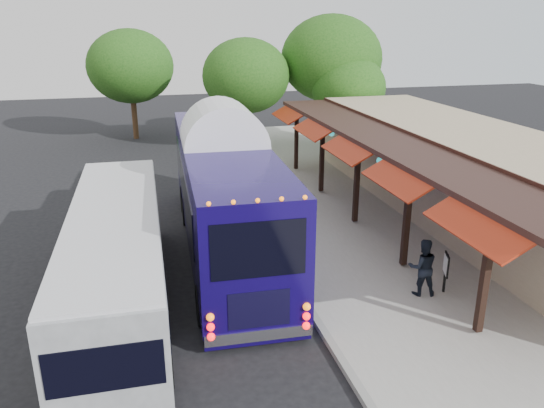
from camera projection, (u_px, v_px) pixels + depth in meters
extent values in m
plane|color=black|center=(290.00, 284.00, 16.29)|extent=(90.00, 90.00, 0.00)
cube|color=#9E9B93|center=(383.00, 222.00, 21.09)|extent=(10.00, 40.00, 0.15)
cube|color=gray|center=(262.00, 233.00, 19.94)|extent=(0.20, 40.00, 0.16)
cube|color=tan|center=(466.00, 174.00, 21.34)|extent=(5.00, 20.00, 3.60)
cube|color=black|center=(412.00, 141.00, 20.26)|extent=(0.06, 20.00, 0.60)
cube|color=#331E19|center=(387.00, 140.00, 19.97)|extent=(2.60, 20.00, 0.18)
cube|color=black|center=(486.00, 274.00, 12.91)|extent=(0.18, 0.18, 3.16)
cube|color=#9F240E|center=(477.00, 225.00, 12.37)|extent=(1.00, 3.20, 0.57)
cube|color=black|center=(407.00, 218.00, 16.57)|extent=(0.18, 0.18, 3.16)
cube|color=#9F240E|center=(398.00, 178.00, 16.03)|extent=(1.00, 3.20, 0.57)
cube|color=black|center=(357.00, 182.00, 20.24)|extent=(0.18, 0.18, 3.16)
cube|color=#9F240E|center=(348.00, 148.00, 19.69)|extent=(1.00, 3.20, 0.57)
cube|color=black|center=(322.00, 157.00, 23.90)|extent=(0.18, 0.18, 3.16)
cube|color=#9F240E|center=(314.00, 128.00, 23.35)|extent=(1.00, 3.20, 0.57)
cube|color=black|center=(296.00, 139.00, 27.56)|extent=(0.18, 0.18, 3.16)
cube|color=#9F240E|center=(289.00, 114.00, 27.02)|extent=(1.00, 3.20, 0.57)
sphere|color=teal|center=(459.00, 205.00, 14.49)|extent=(0.26, 0.26, 0.26)
sphere|color=teal|center=(380.00, 161.00, 19.06)|extent=(0.26, 0.26, 0.26)
sphere|color=teal|center=(332.00, 133.00, 23.64)|extent=(0.26, 0.26, 0.26)
cube|color=#11064C|center=(225.00, 190.00, 18.16)|extent=(3.24, 12.89, 3.36)
cube|color=#11064C|center=(226.00, 239.00, 18.77)|extent=(3.18, 12.76, 0.37)
ellipsoid|color=white|center=(223.00, 142.00, 17.62)|extent=(3.23, 12.63, 0.60)
cube|color=black|center=(270.00, 249.00, 12.12)|extent=(2.23, 0.12, 1.39)
cube|color=silver|center=(269.00, 333.00, 12.93)|extent=(2.67, 0.30, 0.30)
sphere|color=#FF0C0C|center=(222.00, 332.00, 12.48)|extent=(0.19, 0.19, 0.19)
sphere|color=#FF0C0C|center=(316.00, 319.00, 13.03)|extent=(0.19, 0.19, 0.19)
cylinder|color=black|center=(211.00, 305.00, 13.96)|extent=(0.36, 1.12, 1.11)
cylinder|color=black|center=(300.00, 294.00, 14.53)|extent=(0.36, 1.12, 1.11)
cylinder|color=black|center=(181.00, 200.00, 22.15)|extent=(0.36, 1.12, 1.11)
cylinder|color=black|center=(238.00, 195.00, 22.72)|extent=(0.36, 1.12, 1.11)
cube|color=gray|center=(117.00, 256.00, 14.47)|extent=(2.51, 10.80, 2.48)
cube|color=black|center=(71.00, 254.00, 14.13)|extent=(0.18, 9.15, 0.94)
cube|color=black|center=(161.00, 245.00, 14.67)|extent=(0.18, 9.15, 0.94)
cube|color=silver|center=(113.00, 212.00, 14.05)|extent=(2.46, 10.58, 0.09)
cylinder|color=black|center=(66.00, 383.00, 11.14)|extent=(0.28, 0.90, 0.90)
cylinder|color=black|center=(170.00, 367.00, 11.64)|extent=(0.28, 0.90, 0.90)
cylinder|color=black|center=(89.00, 250.00, 17.54)|extent=(0.28, 0.90, 0.90)
cylinder|color=black|center=(155.00, 244.00, 18.04)|extent=(0.28, 0.90, 0.90)
imported|color=black|center=(271.00, 202.00, 20.55)|extent=(0.74, 0.65, 1.70)
imported|color=black|center=(423.00, 267.00, 15.11)|extent=(0.96, 0.83, 1.71)
imported|color=black|center=(251.00, 163.00, 26.01)|extent=(1.04, 1.03, 1.77)
imported|color=black|center=(259.00, 147.00, 29.28)|extent=(1.21, 0.79, 1.76)
cube|color=black|center=(445.00, 273.00, 15.30)|extent=(0.08, 0.08, 1.20)
cube|color=black|center=(446.00, 265.00, 15.22)|extent=(0.23, 0.53, 0.66)
cube|color=white|center=(445.00, 265.00, 15.21)|extent=(0.17, 0.43, 0.55)
cylinder|color=#382314|center=(247.00, 125.00, 32.78)|extent=(0.36, 0.36, 3.04)
ellipsoid|color=#1A4A12|center=(246.00, 76.00, 31.80)|extent=(5.26, 5.26, 4.47)
cylinder|color=#382314|center=(329.00, 116.00, 34.25)|extent=(0.36, 0.36, 3.65)
ellipsoid|color=#1A4A12|center=(331.00, 59.00, 33.08)|extent=(6.30, 6.30, 5.36)
cylinder|color=#382314|center=(346.00, 129.00, 32.79)|extent=(0.36, 0.36, 2.60)
ellipsoid|color=#1A4A12|center=(348.00, 87.00, 31.95)|extent=(4.49, 4.49, 3.82)
cylinder|color=#382314|center=(134.00, 115.00, 35.71)|extent=(0.36, 0.36, 3.25)
ellipsoid|color=#1A4A12|center=(130.00, 66.00, 34.66)|extent=(5.62, 5.62, 4.78)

